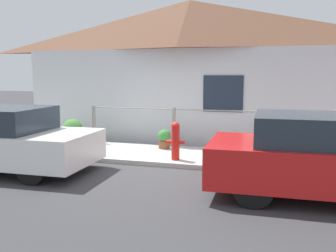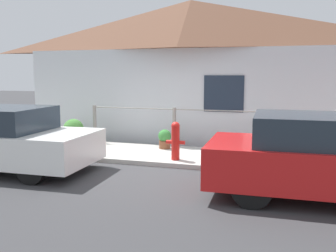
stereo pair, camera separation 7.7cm
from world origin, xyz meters
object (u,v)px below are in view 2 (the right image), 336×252
object	(u,v)px
fire_hydrant	(175,140)
potted_plant_by_fence	(73,129)
car_left	(1,139)
car_right	(332,158)
potted_plant_near_hydrant	(165,139)

from	to	relation	value
fire_hydrant	potted_plant_by_fence	world-z (taller)	fire_hydrant
car_left	car_right	bearing A→B (deg)	-1.79
car_left	potted_plant_near_hydrant	bearing A→B (deg)	42.09
fire_hydrant	car_right	bearing A→B (deg)	-26.64
potted_plant_near_hydrant	potted_plant_by_fence	xyz separation A→B (m)	(-2.70, -0.07, 0.14)
car_right	fire_hydrant	distance (m)	3.52
car_left	potted_plant_near_hydrant	xyz separation A→B (m)	(2.86, 2.75, -0.31)
car_right	potted_plant_near_hydrant	xyz separation A→B (m)	(-3.78, 2.75, -0.34)
car_right	potted_plant_by_fence	distance (m)	7.01
car_right	fire_hydrant	world-z (taller)	car_right
car_left	potted_plant_by_fence	xyz separation A→B (m)	(0.16, 2.68, -0.17)
car_right	potted_plant_near_hydrant	world-z (taller)	car_right
fire_hydrant	potted_plant_near_hydrant	size ratio (longest dim) A/B	1.73
car_left	fire_hydrant	world-z (taller)	car_left
car_left	potted_plant_by_fence	bearing A→B (deg)	84.88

